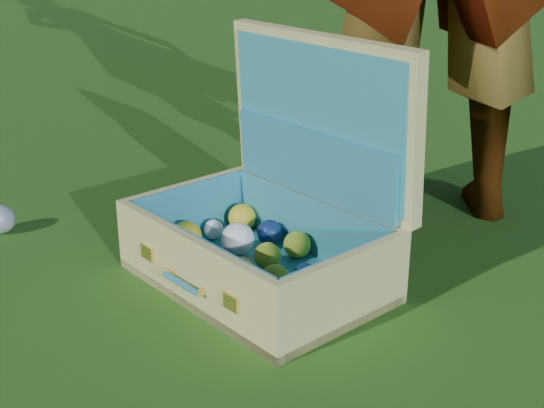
{
  "coord_description": "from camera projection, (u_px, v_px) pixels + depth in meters",
  "views": [
    {
      "loc": [
        0.76,
        -1.17,
        0.8
      ],
      "look_at": [
        0.04,
        0.23,
        0.17
      ],
      "focal_mm": 50.0,
      "sensor_mm": 36.0,
      "label": 1
    }
  ],
  "objects": [
    {
      "name": "ground",
      "position": [
        206.0,
        309.0,
        1.59
      ],
      "size": [
        60.0,
        60.0,
        0.0
      ],
      "primitive_type": "plane",
      "color": "#215114",
      "rests_on": "ground"
    },
    {
      "name": "stray_ball",
      "position": [
        1.0,
        219.0,
        1.95
      ],
      "size": [
        0.07,
        0.07,
        0.07
      ],
      "primitive_type": "sphere",
      "color": "#4068A6",
      "rests_on": "ground"
    },
    {
      "name": "suitcase",
      "position": [
        277.0,
        214.0,
        1.68
      ],
      "size": [
        0.66,
        0.58,
        0.54
      ],
      "rotation": [
        0.0,
        0.0,
        -0.38
      ],
      "color": "#D7C874",
      "rests_on": "ground"
    }
  ]
}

